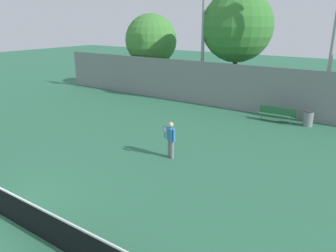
% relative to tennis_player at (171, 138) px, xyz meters
% --- Properties ---
extents(tennis_player, '(0.54, 0.51, 1.55)m').
position_rel_tennis_player_xyz_m(tennis_player, '(0.00, 0.00, 0.00)').
color(tennis_player, slate).
rests_on(tennis_player, ground_plane).
extents(bench_courtside_near, '(2.08, 0.40, 0.82)m').
position_rel_tennis_player_xyz_m(bench_courtside_near, '(2.08, 7.63, -0.38)').
color(bench_courtside_near, '#28663D').
rests_on(bench_courtside_near, ground_plane).
extents(light_pole_far_right, '(0.90, 0.60, 9.55)m').
position_rel_tennis_player_xyz_m(light_pole_far_right, '(-3.72, 9.32, 4.97)').
color(light_pole_far_right, '#939399').
rests_on(light_pole_far_right, ground_plane).
extents(trash_bin, '(0.53, 0.53, 0.85)m').
position_rel_tennis_player_xyz_m(trash_bin, '(3.73, 7.79, -0.46)').
color(trash_bin, gray).
rests_on(trash_bin, ground_plane).
extents(back_fence, '(28.17, 0.06, 2.89)m').
position_rel_tennis_player_xyz_m(back_fence, '(-1.93, 8.74, 0.56)').
color(back_fence, gray).
rests_on(back_fence, ground_plane).
extents(tree_green_tall, '(4.76, 4.76, 7.48)m').
position_rel_tennis_player_xyz_m(tree_green_tall, '(-2.03, 10.93, 4.20)').
color(tree_green_tall, brown).
rests_on(tree_green_tall, ground_plane).
extents(tree_dark_dense, '(4.11, 4.11, 6.02)m').
position_rel_tennis_player_xyz_m(tree_dark_dense, '(-9.33, 10.99, 3.07)').
color(tree_dark_dense, brown).
rests_on(tree_dark_dense, ground_plane).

